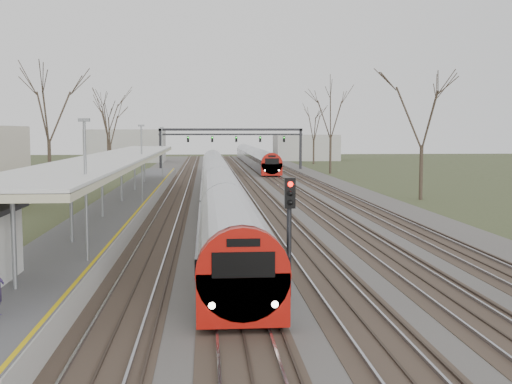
% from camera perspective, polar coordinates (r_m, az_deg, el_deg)
% --- Properties ---
extents(track_bed, '(24.00, 160.00, 0.22)m').
position_cam_1_polar(track_bed, '(64.18, -1.13, 0.44)').
color(track_bed, '#474442').
rests_on(track_bed, ground).
extents(platform, '(3.50, 69.00, 1.00)m').
position_cam_1_polar(platform, '(46.94, -11.28, -0.95)').
color(platform, '#9E9B93').
rests_on(platform, ground).
extents(canopy, '(4.10, 50.00, 3.11)m').
position_cam_1_polar(canopy, '(42.22, -12.09, 3.00)').
color(canopy, slate).
rests_on(canopy, platform).
extents(signal_gantry, '(21.00, 0.59, 6.08)m').
position_cam_1_polar(signal_gantry, '(93.90, -2.21, 4.96)').
color(signal_gantry, black).
rests_on(signal_gantry, ground).
extents(tree_west_far, '(5.50, 5.50, 11.33)m').
position_cam_1_polar(tree_west_far, '(58.46, -18.02, 7.50)').
color(tree_west_far, '#2D231C').
rests_on(tree_west_far, ground).
extents(tree_east_far, '(5.00, 5.00, 10.30)m').
position_cam_1_polar(tree_east_far, '(53.78, 14.59, 7.01)').
color(tree_east_far, '#2D231C').
rests_on(tree_east_far, ground).
extents(train_near, '(2.62, 75.21, 3.05)m').
position_cam_1_polar(train_near, '(54.42, -3.45, 1.04)').
color(train_near, '#A6A9B0').
rests_on(train_near, ground).
extents(train_far, '(2.62, 60.21, 3.05)m').
position_cam_1_polar(train_far, '(107.13, -0.23, 3.18)').
color(train_far, '#A6A9B0').
rests_on(train_far, ground).
extents(signal_post, '(0.35, 0.45, 4.10)m').
position_cam_1_polar(signal_post, '(21.13, 2.99, -2.43)').
color(signal_post, black).
rests_on(signal_post, ground).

